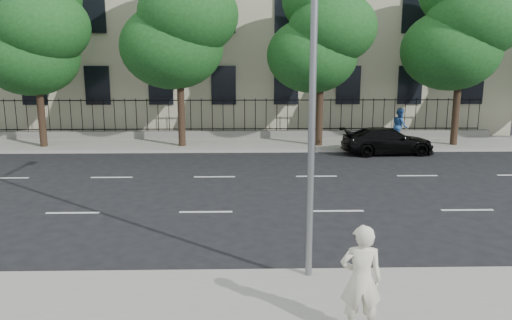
# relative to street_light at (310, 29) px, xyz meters

# --- Properties ---
(ground) EXTENTS (120.00, 120.00, 0.00)m
(ground) POSITION_rel_street_light_xyz_m (-2.50, 1.77, -5.15)
(ground) COLOR black
(ground) RESTS_ON ground
(far_sidewalk) EXTENTS (60.00, 4.00, 0.15)m
(far_sidewalk) POSITION_rel_street_light_xyz_m (-2.50, 15.77, -5.07)
(far_sidewalk) COLOR gray
(far_sidewalk) RESTS_ON ground
(lane_markings) EXTENTS (49.60, 4.62, 0.01)m
(lane_markings) POSITION_rel_street_light_xyz_m (-2.50, 6.52, -5.14)
(lane_markings) COLOR silver
(lane_markings) RESTS_ON ground
(iron_fence) EXTENTS (30.00, 0.50, 2.20)m
(iron_fence) POSITION_rel_street_light_xyz_m (-2.50, 17.47, -4.50)
(iron_fence) COLOR slate
(iron_fence) RESTS_ON far_sidewalk
(street_light) EXTENTS (0.25, 3.32, 8.05)m
(street_light) POSITION_rel_street_light_xyz_m (0.00, 0.00, 0.00)
(street_light) COLOR slate
(street_light) RESTS_ON near_sidewalk
(tree_b) EXTENTS (5.53, 5.12, 8.97)m
(tree_b) POSITION_rel_street_light_xyz_m (-11.46, 15.13, 0.69)
(tree_b) COLOR #382619
(tree_b) RESTS_ON far_sidewalk
(tree_c) EXTENTS (5.89, 5.50, 9.80)m
(tree_c) POSITION_rel_street_light_xyz_m (-4.46, 15.13, 1.26)
(tree_c) COLOR #382619
(tree_c) RESTS_ON far_sidewalk
(tree_d) EXTENTS (5.34, 4.94, 8.84)m
(tree_d) POSITION_rel_street_light_xyz_m (2.54, 15.13, 0.69)
(tree_d) COLOR #382619
(tree_d) RESTS_ON far_sidewalk
(tree_e) EXTENTS (5.71, 5.31, 9.46)m
(tree_e) POSITION_rel_street_light_xyz_m (9.54, 15.13, 1.05)
(tree_e) COLOR #382619
(tree_e) RESTS_ON far_sidewalk
(black_sedan) EXTENTS (4.50, 2.07, 1.28)m
(black_sedan) POSITION_rel_street_light_xyz_m (5.56, 13.27, -4.51)
(black_sedan) COLOR black
(black_sedan) RESTS_ON ground
(woman_near) EXTENTS (0.71, 0.50, 1.86)m
(woman_near) POSITION_rel_street_light_xyz_m (0.55, -2.78, -4.07)
(woman_near) COLOR beige
(woman_near) RESTS_ON near_sidewalk
(pedestrian_far) EXTENTS (0.73, 0.92, 1.84)m
(pedestrian_far) POSITION_rel_street_light_xyz_m (6.82, 15.48, -4.08)
(pedestrian_far) COLOR #244D8B
(pedestrian_far) RESTS_ON far_sidewalk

